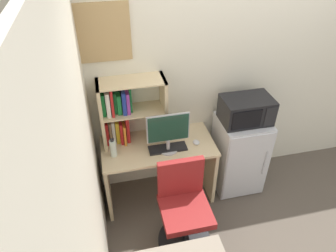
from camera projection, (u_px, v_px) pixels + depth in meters
name	position (u px, v px, depth m)	size (l,w,h in m)	color
wall_back	(274.00, 70.00, 3.41)	(6.40, 0.04, 2.60)	silver
wall_left	(88.00, 230.00, 1.77)	(0.04, 4.40, 2.60)	silver
desk	(158.00, 162.00, 3.39)	(1.17, 0.58, 0.75)	beige
hutch_bookshelf	(124.00, 111.00, 3.11)	(0.66, 0.28, 0.70)	beige
monitor	(168.00, 131.00, 3.04)	(0.42, 0.19, 0.43)	#B7B7BC
keyboard	(168.00, 148.00, 3.19)	(0.39, 0.14, 0.02)	black
computer_mouse	(196.00, 142.00, 3.26)	(0.07, 0.09, 0.03)	silver
water_bottle	(113.00, 148.00, 3.06)	(0.06, 0.06, 0.21)	silver
mini_fridge	(239.00, 153.00, 3.58)	(0.52, 0.51, 0.92)	silver
microwave	(246.00, 110.00, 3.23)	(0.51, 0.35, 0.27)	black
desk_chair	(184.00, 211.00, 3.00)	(0.53, 0.53, 0.91)	black
wall_corkboard	(99.00, 33.00, 2.73)	(0.55, 0.02, 0.52)	tan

